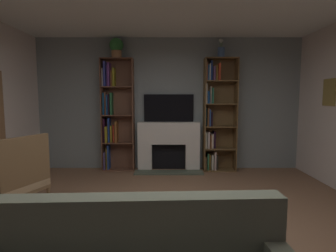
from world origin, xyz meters
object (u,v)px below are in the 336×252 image
(fireplace, at_px, (168,144))
(tv, at_px, (168,108))
(bookshelf_left, at_px, (113,114))
(armchair, at_px, (15,181))
(bookshelf_right, at_px, (214,116))
(vase_with_flowers, at_px, (220,52))
(potted_plant, at_px, (115,47))

(fireplace, distance_m, tv, 0.76)
(bookshelf_left, xyz_separation_m, armchair, (-0.67, -2.48, -0.63))
(fireplace, height_order, bookshelf_right, bookshelf_right)
(tv, relative_size, vase_with_flowers, 2.67)
(fireplace, bearing_deg, bookshelf_left, 178.24)
(vase_with_flowers, xyz_separation_m, armchair, (-2.86, -2.42, -1.89))
(tv, height_order, potted_plant, potted_plant)
(vase_with_flowers, bearing_deg, tv, 173.57)
(tv, relative_size, armchair, 0.97)
(potted_plant, bearing_deg, tv, 6.52)
(bookshelf_left, relative_size, bookshelf_right, 1.00)
(fireplace, xyz_separation_m, tv, (0.00, 0.10, 0.75))
(fireplace, xyz_separation_m, bookshelf_left, (-1.14, 0.03, 0.63))
(fireplace, bearing_deg, bookshelf_right, 0.50)
(bookshelf_left, bearing_deg, armchair, -105.17)
(tv, bearing_deg, potted_plant, -173.48)
(armchair, bearing_deg, tv, 54.60)
(fireplace, bearing_deg, tv, 90.00)
(tv, relative_size, bookshelf_right, 0.45)
(tv, height_order, bookshelf_right, bookshelf_right)
(tv, distance_m, vase_with_flowers, 1.55)
(bookshelf_left, xyz_separation_m, potted_plant, (0.09, -0.05, 1.35))
(vase_with_flowers, bearing_deg, fireplace, 179.00)
(bookshelf_left, relative_size, potted_plant, 5.82)
(fireplace, distance_m, armchair, 3.04)
(tv, xyz_separation_m, bookshelf_left, (-1.14, -0.07, -0.13))
(bookshelf_left, height_order, bookshelf_right, same)
(bookshelf_left, distance_m, armchair, 2.64)
(tv, xyz_separation_m, vase_with_flowers, (1.05, -0.12, 1.14))
(vase_with_flowers, distance_m, armchair, 4.20)
(fireplace, relative_size, potted_plant, 3.49)
(bookshelf_right, distance_m, armchair, 3.75)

